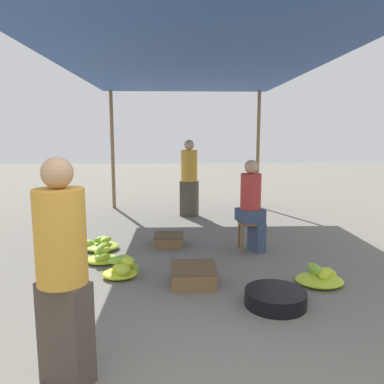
{
  "coord_description": "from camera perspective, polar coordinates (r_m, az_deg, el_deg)",
  "views": [
    {
      "loc": [
        -0.19,
        -2.01,
        1.71
      ],
      "look_at": [
        0.0,
        2.96,
        0.94
      ],
      "focal_mm": 35.0,
      "sensor_mm": 36.0,
      "label": 1
    }
  ],
  "objects": [
    {
      "name": "canopy_tarp",
      "position": [
        5.58,
        -0.22,
        19.06
      ],
      "size": [
        3.76,
        6.77,
        0.04
      ],
      "primitive_type": "cube",
      "color": "#33569E",
      "rests_on": "canopy_post_front_left"
    },
    {
      "name": "crate_near",
      "position": [
        4.4,
        0.23,
        -12.54
      ],
      "size": [
        0.52,
        0.52,
        0.21
      ],
      "color": "brown",
      "rests_on": "ground"
    },
    {
      "name": "banana_pile_left_1",
      "position": [
        4.68,
        -10.55,
        -11.33
      ],
      "size": [
        0.44,
        0.51,
        0.26
      ],
      "color": "yellow",
      "rests_on": "ground"
    },
    {
      "name": "vendor_seated",
      "position": [
        5.53,
        9.11,
        -1.77
      ],
      "size": [
        0.43,
        0.43,
        1.34
      ],
      "color": "#384766",
      "rests_on": "ground"
    },
    {
      "name": "shopper_walking_mid",
      "position": [
        7.78,
        -0.43,
        2.32
      ],
      "size": [
        0.44,
        0.44,
        1.59
      ],
      "color": "#4C4238",
      "rests_on": "ground"
    },
    {
      "name": "basin_black",
      "position": [
        4.0,
        12.59,
        -15.49
      ],
      "size": [
        0.62,
        0.62,
        0.16
      ],
      "color": "black",
      "rests_on": "ground"
    },
    {
      "name": "canopy_post_back_right",
      "position": [
        8.89,
        10.02,
        6.32
      ],
      "size": [
        0.08,
        0.08,
        2.68
      ],
      "primitive_type": "cylinder",
      "color": "olive",
      "rests_on": "ground"
    },
    {
      "name": "stool",
      "position": [
        5.61,
        8.81,
        -5.27
      ],
      "size": [
        0.34,
        0.34,
        0.44
      ],
      "color": "brown",
      "rests_on": "ground"
    },
    {
      "name": "canopy_post_back_left",
      "position": [
        8.81,
        -12.02,
        6.24
      ],
      "size": [
        0.08,
        0.08,
        2.68
      ],
      "primitive_type": "cylinder",
      "color": "olive",
      "rests_on": "ground"
    },
    {
      "name": "crate_mid",
      "position": [
        5.86,
        -3.56,
        -7.29
      ],
      "size": [
        0.45,
        0.45,
        0.17
      ],
      "color": "brown",
      "rests_on": "ground"
    },
    {
      "name": "banana_pile_right_1",
      "position": [
        7.23,
        9.12,
        -4.21
      ],
      "size": [
        0.5,
        0.45,
        0.24
      ],
      "color": "yellow",
      "rests_on": "ground"
    },
    {
      "name": "banana_pile_right_0",
      "position": [
        4.69,
        19.04,
        -12.14
      ],
      "size": [
        0.55,
        0.54,
        0.2
      ],
      "color": "#81B835",
      "rests_on": "ground"
    },
    {
      "name": "banana_pile_left_0",
      "position": [
        5.2,
        -13.56,
        -9.46
      ],
      "size": [
        0.43,
        0.43,
        0.27
      ],
      "color": "#8EBD33",
      "rests_on": "ground"
    },
    {
      "name": "banana_pile_left_2",
      "position": [
        5.84,
        -14.04,
        -7.73
      ],
      "size": [
        0.62,
        0.57,
        0.21
      ],
      "color": "#89BB34",
      "rests_on": "ground"
    },
    {
      "name": "vendor_foreground",
      "position": [
        2.68,
        -19.13,
        -11.2
      ],
      "size": [
        0.45,
        0.45,
        1.57
      ],
      "color": "#4C4238",
      "rests_on": "ground"
    }
  ]
}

